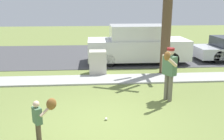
% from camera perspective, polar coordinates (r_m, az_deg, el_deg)
% --- Properties ---
extents(ground_plane, '(48.00, 48.00, 0.00)m').
position_cam_1_polar(ground_plane, '(9.72, -3.17, -2.53)').
color(ground_plane, olive).
extents(sidewalk_strip, '(36.00, 1.20, 0.06)m').
position_cam_1_polar(sidewalk_strip, '(9.80, -3.19, -2.19)').
color(sidewalk_strip, '#A3A39E').
rests_on(sidewalk_strip, ground).
extents(road_surface, '(36.00, 6.80, 0.02)m').
position_cam_1_polar(road_surface, '(14.65, -3.61, 3.57)').
color(road_surface, '#424244').
rests_on(road_surface, ground).
extents(person_adult, '(0.57, 0.82, 1.66)m').
position_cam_1_polar(person_adult, '(7.67, 13.01, 0.35)').
color(person_adult, '#6B6656').
rests_on(person_adult, ground).
extents(person_child, '(0.56, 0.31, 1.05)m').
position_cam_1_polar(person_child, '(5.47, -15.99, -9.97)').
color(person_child, brown).
rests_on(person_child, ground).
extents(baseball, '(0.07, 0.07, 0.07)m').
position_cam_1_polar(baseball, '(6.56, -1.38, -11.21)').
color(baseball, white).
rests_on(baseball, ground).
extents(utility_cabinet, '(0.71, 0.68, 1.00)m').
position_cam_1_polar(utility_cabinet, '(10.57, -3.30, 1.75)').
color(utility_cabinet, beige).
rests_on(utility_cabinet, ground).
extents(parked_van_white, '(5.00, 1.95, 1.88)m').
position_cam_1_polar(parked_van_white, '(12.62, 5.93, 5.76)').
color(parked_van_white, silver).
rests_on(parked_van_white, road_surface).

